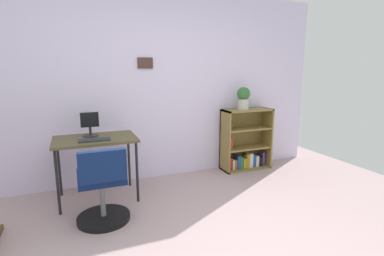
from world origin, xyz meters
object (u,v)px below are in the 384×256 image
(keyboard, at_px, (94,140))
(office_chair, at_px, (103,190))
(desk, at_px, (95,143))
(monitor, at_px, (90,125))
(potted_plant_on_shelf, at_px, (243,98))
(bookshelf_low, at_px, (245,143))

(keyboard, relative_size, office_chair, 0.42)
(desk, height_order, office_chair, office_chair)
(monitor, bearing_deg, potted_plant_on_shelf, 3.64)
(potted_plant_on_shelf, bearing_deg, keyboard, -169.85)
(monitor, distance_m, bookshelf_low, 2.27)
(desk, xyz_separation_m, bookshelf_low, (2.17, 0.29, -0.27))
(monitor, distance_m, keyboard, 0.27)
(desk, relative_size, bookshelf_low, 0.99)
(keyboard, xyz_separation_m, potted_plant_on_shelf, (2.11, 0.38, 0.35))
(bookshelf_low, bearing_deg, monitor, -175.09)
(monitor, bearing_deg, office_chair, -86.69)
(monitor, height_order, office_chair, monitor)
(desk, bearing_deg, office_chair, -89.96)
(desk, xyz_separation_m, monitor, (-0.04, 0.10, 0.20))
(monitor, height_order, bookshelf_low, monitor)
(potted_plant_on_shelf, bearing_deg, desk, -173.46)
(bookshelf_low, bearing_deg, office_chair, -157.44)
(office_chair, bearing_deg, monitor, 93.31)
(monitor, bearing_deg, desk, -68.64)
(monitor, height_order, keyboard, monitor)
(monitor, bearing_deg, keyboard, -84.71)
(keyboard, bearing_deg, office_chair, -87.72)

